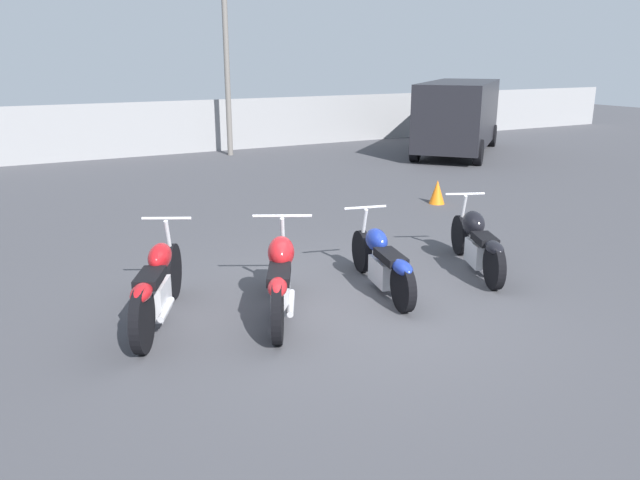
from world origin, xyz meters
TOP-DOWN VIEW (x-y plane):
  - ground_plane at (0.00, 0.00)m, footprint 60.00×60.00m
  - fence_back at (0.00, 12.86)m, footprint 40.00×0.04m
  - motorcycle_slot_0 at (-2.06, 0.64)m, footprint 1.08×1.96m
  - motorcycle_slot_1 at (-0.78, 0.20)m, footprint 1.14×1.92m
  - motorcycle_slot_2 at (0.66, 0.30)m, footprint 0.72×2.00m
  - motorcycle_slot_3 at (2.23, 0.34)m, footprint 0.97×1.92m
  - parked_van at (9.11, 8.92)m, footprint 5.06×4.79m
  - traffic_cone_near at (4.33, 3.84)m, footprint 0.31×0.31m

SIDE VIEW (x-z plane):
  - ground_plane at x=0.00m, z-range 0.00..0.00m
  - traffic_cone_near at x=4.33m, z-range 0.00..0.48m
  - motorcycle_slot_2 at x=0.66m, z-range -0.08..0.86m
  - motorcycle_slot_3 at x=2.23m, z-range -0.07..0.89m
  - motorcycle_slot_0 at x=-2.06m, z-range -0.08..0.96m
  - motorcycle_slot_1 at x=-0.78m, z-range -0.05..0.97m
  - fence_back at x=0.00m, z-range 0.00..1.57m
  - parked_van at x=9.11m, z-range 0.12..2.25m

